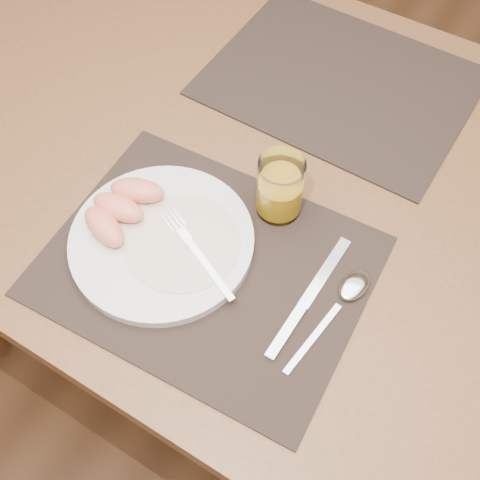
% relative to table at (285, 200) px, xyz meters
% --- Properties ---
extents(ground, '(5.00, 5.00, 0.00)m').
position_rel_table_xyz_m(ground, '(0.00, 0.00, -0.67)').
color(ground, brown).
rests_on(ground, ground).
extents(table, '(1.40, 0.90, 0.75)m').
position_rel_table_xyz_m(table, '(0.00, 0.00, 0.00)').
color(table, brown).
rests_on(table, ground).
extents(placemat_near, '(0.47, 0.37, 0.00)m').
position_rel_table_xyz_m(placemat_near, '(-0.01, -0.22, 0.09)').
color(placemat_near, black).
rests_on(placemat_near, table).
extents(placemat_far, '(0.46, 0.36, 0.00)m').
position_rel_table_xyz_m(placemat_far, '(-0.02, 0.22, 0.09)').
color(placemat_far, black).
rests_on(placemat_far, table).
extents(plate, '(0.27, 0.27, 0.02)m').
position_rel_table_xyz_m(plate, '(-0.09, -0.22, 0.10)').
color(plate, white).
rests_on(plate, placemat_near).
extents(plate_dressing, '(0.17, 0.17, 0.00)m').
position_rel_table_xyz_m(plate_dressing, '(-0.06, -0.21, 0.10)').
color(plate_dressing, white).
rests_on(plate_dressing, plate).
extents(fork, '(0.17, 0.09, 0.00)m').
position_rel_table_xyz_m(fork, '(-0.04, -0.21, 0.11)').
color(fork, silver).
rests_on(fork, plate).
extents(knife, '(0.02, 0.22, 0.01)m').
position_rel_table_xyz_m(knife, '(0.14, -0.21, 0.09)').
color(knife, silver).
rests_on(knife, placemat_near).
extents(spoon, '(0.05, 0.19, 0.01)m').
position_rel_table_xyz_m(spoon, '(0.18, -0.16, 0.09)').
color(spoon, silver).
rests_on(spoon, placemat_near).
extents(juice_glass, '(0.07, 0.07, 0.10)m').
position_rel_table_xyz_m(juice_glass, '(0.03, -0.08, 0.13)').
color(juice_glass, white).
rests_on(juice_glass, placemat_near).
extents(grapefruit_wedges, '(0.09, 0.14, 0.03)m').
position_rel_table_xyz_m(grapefruit_wedges, '(-0.16, -0.22, 0.12)').
color(grapefruit_wedges, '#FB8566').
rests_on(grapefruit_wedges, plate).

